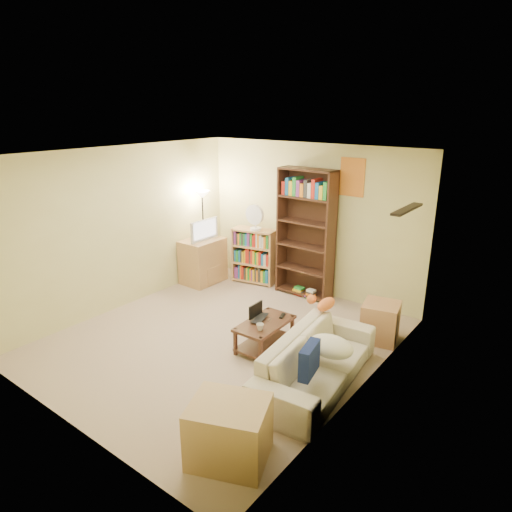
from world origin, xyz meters
name	(u,v)px	position (x,y,z in m)	size (l,w,h in m)	color
room	(220,225)	(0.00, 0.01, 1.62)	(4.50, 4.54, 2.52)	#C0A390
sofa	(317,361)	(1.55, -0.13, 0.29)	(0.98, 2.04, 0.57)	beige
navy_pillow	(309,360)	(1.69, -0.54, 0.55)	(0.38, 0.11, 0.34)	#121E52
cream_blanket	(331,346)	(1.69, -0.06, 0.49)	(0.53, 0.38, 0.23)	silver
tabby_cat	(323,303)	(1.22, 0.60, 0.65)	(0.46, 0.20, 0.16)	orange
coffee_table	(265,332)	(0.60, 0.17, 0.23)	(0.48, 0.85, 0.37)	#47241B
laptop	(263,319)	(0.55, 0.20, 0.39)	(0.31, 0.39, 0.03)	black
laptop_screen	(256,310)	(0.43, 0.20, 0.48)	(0.01, 0.28, 0.19)	white
mug	(260,327)	(0.68, -0.05, 0.42)	(0.12, 0.12, 0.09)	silver
tv_remote	(282,316)	(0.69, 0.45, 0.38)	(0.05, 0.15, 0.02)	black
tv_stand	(203,261)	(-1.70, 1.42, 0.40)	(0.53, 0.74, 0.79)	tan
television	(202,229)	(-1.70, 1.42, 0.98)	(0.09, 0.64, 0.37)	black
tall_bookshelf	(306,231)	(0.07, 2.01, 1.12)	(0.96, 0.33, 2.12)	#412519
short_bookshelf	(254,256)	(-0.95, 1.97, 0.50)	(0.82, 0.46, 0.99)	tan
desk_fan	(255,217)	(-0.90, 1.92, 1.22)	(0.35, 0.20, 0.46)	white
floor_lamp	(203,209)	(-1.80, 1.57, 1.30)	(0.28, 0.28, 1.63)	black
side_table	(380,322)	(1.72, 1.29, 0.27)	(0.47, 0.47, 0.54)	tan
end_cabinet	(229,432)	(1.52, -1.63, 0.28)	(0.68, 0.57, 0.57)	tan
book_stacks	(305,293)	(0.15, 1.94, 0.08)	(0.41, 0.16, 0.17)	red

